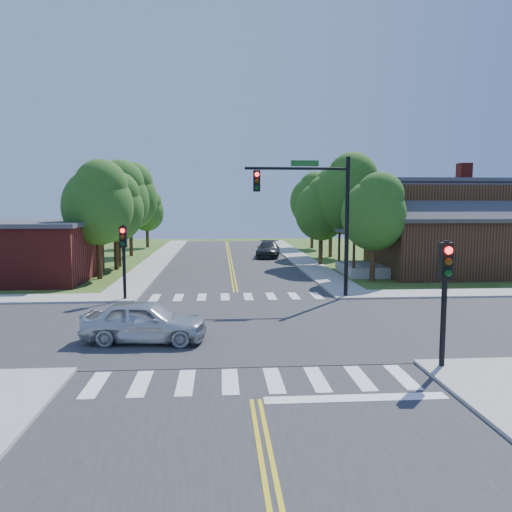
{
  "coord_description": "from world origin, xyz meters",
  "views": [
    {
      "loc": [
        -0.85,
        -19.34,
        4.85
      ],
      "look_at": [
        0.98,
        5.83,
        2.2
      ],
      "focal_mm": 35.0,
      "sensor_mm": 36.0,
      "label": 1
    }
  ],
  "objects": [
    {
      "name": "tree_w_c",
      "position": [
        -9.03,
        27.6,
        5.67
      ],
      "size": [
        5.09,
        4.84,
        8.66
      ],
      "color": "#382314",
      "rests_on": "ground"
    },
    {
      "name": "road_ew",
      "position": [
        0.0,
        0.0,
        0.03
      ],
      "size": [
        90.0,
        10.0,
        0.04
      ],
      "primitive_type": "cube",
      "color": "#2D2D30",
      "rests_on": "ground"
    },
    {
      "name": "signal_mast_ne",
      "position": [
        3.91,
        5.59,
        4.85
      ],
      "size": [
        5.3,
        0.42,
        7.2
      ],
      "color": "black",
      "rests_on": "ground"
    },
    {
      "name": "signal_pole_nw",
      "position": [
        -5.6,
        5.58,
        2.66
      ],
      "size": [
        0.34,
        0.42,
        3.8
      ],
      "color": "black",
      "rests_on": "ground"
    },
    {
      "name": "tree_house",
      "position": [
        7.08,
        18.9,
        4.59
      ],
      "size": [
        4.12,
        3.91,
        7.0
      ],
      "color": "#382314",
      "rests_on": "ground"
    },
    {
      "name": "signal_pole_se",
      "position": [
        5.6,
        -5.62,
        2.66
      ],
      "size": [
        0.34,
        0.42,
        3.8
      ],
      "color": "black",
      "rests_on": "ground"
    },
    {
      "name": "tree_w_a",
      "position": [
        -8.55,
        13.3,
        5.03
      ],
      "size": [
        4.51,
        4.29,
        7.67
      ],
      "color": "#382314",
      "rests_on": "ground"
    },
    {
      "name": "sidewalk_ne",
      "position": [
        15.82,
        15.82,
        0.07
      ],
      "size": [
        40.0,
        40.0,
        0.14
      ],
      "color": "#9E9B93",
      "rests_on": "ground"
    },
    {
      "name": "centerline",
      "position": [
        0.0,
        0.0,
        0.05
      ],
      "size": [
        0.3,
        90.0,
        0.01
      ],
      "color": "yellow",
      "rests_on": "ground"
    },
    {
      "name": "building_nw",
      "position": [
        -14.2,
        13.2,
        1.88
      ],
      "size": [
        10.4,
        8.4,
        3.73
      ],
      "color": "maroon",
      "rests_on": "ground"
    },
    {
      "name": "tree_bldg",
      "position": [
        -8.41,
        17.83,
        4.69
      ],
      "size": [
        4.21,
        4.0,
        7.16
      ],
      "color": "#382314",
      "rests_on": "ground"
    },
    {
      "name": "tree_e_d",
      "position": [
        9.3,
        34.47,
        5.45
      ],
      "size": [
        4.89,
        4.65,
        8.32
      ],
      "color": "#382314",
      "rests_on": "ground"
    },
    {
      "name": "tree_e_b",
      "position": [
        8.91,
        18.01,
        5.72
      ],
      "size": [
        5.13,
        4.88,
        8.72
      ],
      "color": "#382314",
      "rests_on": "ground"
    },
    {
      "name": "house_ne",
      "position": [
        15.11,
        14.23,
        3.33
      ],
      "size": [
        13.05,
        8.8,
        7.11
      ],
      "color": "black",
      "rests_on": "ground"
    },
    {
      "name": "tree_w_d",
      "position": [
        -8.82,
        36.68,
        4.17
      ],
      "size": [
        3.75,
        3.56,
        6.37
      ],
      "color": "#382314",
      "rests_on": "ground"
    },
    {
      "name": "stop_bar",
      "position": [
        2.5,
        -7.6,
        0.0
      ],
      "size": [
        4.6,
        0.45,
        0.09
      ],
      "primitive_type": "cube",
      "color": "white",
      "rests_on": "ground"
    },
    {
      "name": "road_ns",
      "position": [
        0.0,
        0.0,
        0.02
      ],
      "size": [
        10.0,
        90.0,
        0.04
      ],
      "primitive_type": "cube",
      "color": "#2D2D30",
      "rests_on": "ground"
    },
    {
      "name": "car_silver",
      "position": [
        -3.48,
        -2.08,
        0.73
      ],
      "size": [
        2.7,
        4.69,
        1.46
      ],
      "primitive_type": "imported",
      "rotation": [
        0.0,
        0.0,
        1.46
      ],
      "color": "silver",
      "rests_on": "ground"
    },
    {
      "name": "crosswalk_south",
      "position": [
        0.0,
        -6.2,
        0.05
      ],
      "size": [
        8.85,
        2.0,
        0.01
      ],
      "color": "white",
      "rests_on": "ground"
    },
    {
      "name": "car_dgrey",
      "position": [
        3.5,
        25.33,
        0.71
      ],
      "size": [
        3.46,
        5.5,
        1.42
      ],
      "primitive_type": "imported",
      "rotation": [
        0.0,
        0.0,
        -0.15
      ],
      "color": "#282B2C",
      "rests_on": "ground"
    },
    {
      "name": "sidewalk_nw",
      "position": [
        -15.82,
        15.82,
        0.07
      ],
      "size": [
        40.0,
        40.0,
        0.14
      ],
      "color": "#9E9B93",
      "rests_on": "ground"
    },
    {
      "name": "crosswalk_north",
      "position": [
        0.0,
        6.2,
        0.05
      ],
      "size": [
        8.85,
        2.0,
        0.01
      ],
      "color": "white",
      "rests_on": "ground"
    },
    {
      "name": "ground",
      "position": [
        0.0,
        0.0,
        0.0
      ],
      "size": [
        100.0,
        100.0,
        0.0
      ],
      "primitive_type": "plane",
      "color": "#32561B",
      "rests_on": "ground"
    },
    {
      "name": "tree_w_b",
      "position": [
        -8.53,
        19.5,
        5.36
      ],
      "size": [
        4.81,
        4.57,
        8.18
      ],
      "color": "#382314",
      "rests_on": "ground"
    },
    {
      "name": "intersection_patch",
      "position": [
        0.0,
        0.0,
        0.0
      ],
      "size": [
        10.2,
        10.2,
        0.06
      ],
      "primitive_type": "cube",
      "color": "#2D2D30",
      "rests_on": "ground"
    },
    {
      "name": "tree_e_a",
      "position": [
        8.75,
        10.93,
        4.46
      ],
      "size": [
        4.0,
        3.8,
        6.81
      ],
      "color": "#382314",
      "rests_on": "ground"
    },
    {
      "name": "tree_e_c",
      "position": [
        9.33,
        25.49,
        5.42
      ],
      "size": [
        4.87,
        4.63,
        8.28
      ],
      "color": "#382314",
      "rests_on": "ground"
    }
  ]
}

